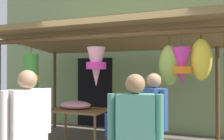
{
  "coord_description": "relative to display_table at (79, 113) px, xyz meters",
  "views": [
    {
      "loc": [
        1.41,
        -3.89,
        1.59
      ],
      "look_at": [
        -0.3,
        0.67,
        1.63
      ],
      "focal_mm": 37.64,
      "sensor_mm": 36.0,
      "label": 1
    }
  ],
  "objects": [
    {
      "name": "shop_facade",
      "position": [
        1.01,
        1.97,
        1.41
      ],
      "size": [
        9.64,
        0.29,
        4.25
      ],
      "color": "#7A9360",
      "rests_on": "ground_plane"
    },
    {
      "name": "market_stall_canopy",
      "position": [
        0.72,
        0.15,
        1.45
      ],
      "size": [
        4.8,
        2.52,
        2.51
      ],
      "color": "brown",
      "rests_on": "ground_plane"
    },
    {
      "name": "display_table",
      "position": [
        0.0,
        0.0,
        0.0
      ],
      "size": [
        1.17,
        0.79,
        0.8
      ],
      "color": "brown",
      "rests_on": "ground_plane"
    },
    {
      "name": "flower_heap_on_table",
      "position": [
        -0.07,
        -0.0,
        0.17
      ],
      "size": [
        0.69,
        0.48,
        0.17
      ],
      "color": "pink",
      "rests_on": "display_table"
    },
    {
      "name": "folding_chair",
      "position": [
        1.0,
        -0.52,
        -0.21
      ],
      "size": [
        0.56,
        0.56,
        0.84
      ],
      "color": "#2347A8",
      "rests_on": "ground_plane"
    },
    {
      "name": "vendor_in_orange",
      "position": [
        1.8,
        -1.07,
        0.21
      ],
      "size": [
        0.43,
        0.48,
        1.57
      ],
      "color": "silver",
      "rests_on": "ground_plane"
    },
    {
      "name": "customer_foreground",
      "position": [
        1.78,
        -2.02,
        0.21
      ],
      "size": [
        0.58,
        0.32,
        1.57
      ],
      "color": "#4C8E7A",
      "rests_on": "ground_plane"
    },
    {
      "name": "shopper_by_bananas",
      "position": [
        0.58,
        -2.28,
        0.24
      ],
      "size": [
        0.37,
        0.55,
        1.61
      ],
      "color": "#4C8E7A",
      "rests_on": "ground_plane"
    }
  ]
}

